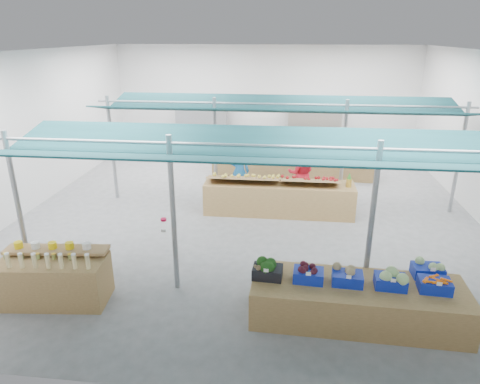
# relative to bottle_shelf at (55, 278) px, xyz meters

# --- Properties ---
(floor) EXTENTS (13.00, 13.00, 0.00)m
(floor) POSITION_rel_bottle_shelf_xyz_m (3.08, 4.65, -0.45)
(floor) COLOR slate
(floor) RESTS_ON ground
(hall) EXTENTS (13.00, 13.00, 13.00)m
(hall) POSITION_rel_bottle_shelf_xyz_m (3.08, 6.09, 2.19)
(hall) COLOR silver
(hall) RESTS_ON ground
(pole_grid) EXTENTS (10.00, 4.60, 3.00)m
(pole_grid) POSITION_rel_bottle_shelf_xyz_m (3.83, 2.90, 1.36)
(pole_grid) COLOR gray
(pole_grid) RESTS_ON floor
(awnings) EXTENTS (9.50, 7.08, 0.30)m
(awnings) POSITION_rel_bottle_shelf_xyz_m (3.83, 2.90, 2.33)
(awnings) COLOR #0A2A2E
(awnings) RESTS_ON pole_grid
(back_shelving_left) EXTENTS (2.00, 0.50, 2.00)m
(back_shelving_left) POSITION_rel_bottle_shelf_xyz_m (0.58, 10.65, 0.55)
(back_shelving_left) COLOR #B23F33
(back_shelving_left) RESTS_ON floor
(back_shelving_right) EXTENTS (2.00, 0.50, 2.00)m
(back_shelving_right) POSITION_rel_bottle_shelf_xyz_m (5.08, 10.65, 0.55)
(back_shelving_right) COLOR #B23F33
(back_shelving_right) RESTS_ON floor
(bottle_shelf) EXTENTS (1.95, 1.28, 1.11)m
(bottle_shelf) POSITION_rel_bottle_shelf_xyz_m (0.00, 0.00, 0.00)
(bottle_shelf) COLOR olive
(bottle_shelf) RESTS_ON floor
(veg_counter) EXTENTS (3.58, 1.30, 0.69)m
(veg_counter) POSITION_rel_bottle_shelf_xyz_m (5.36, 0.03, -0.11)
(veg_counter) COLOR olive
(veg_counter) RESTS_ON floor
(fruit_counter) EXTENTS (3.99, 0.96, 0.85)m
(fruit_counter) POSITION_rel_bottle_shelf_xyz_m (3.90, 4.54, -0.03)
(fruit_counter) COLOR olive
(fruit_counter) RESTS_ON floor
(far_counter) EXTENTS (5.44, 1.30, 0.97)m
(far_counter) POSITION_rel_bottle_shelf_xyz_m (4.24, 7.97, 0.03)
(far_counter) COLOR olive
(far_counter) RESTS_ON floor
(crate_stack) EXTENTS (0.58, 0.47, 0.61)m
(crate_stack) POSITION_rel_bottle_shelf_xyz_m (6.08, 0.36, -0.15)
(crate_stack) COLOR #0E23A0
(crate_stack) RESTS_ON floor
(vendor_left) EXTENTS (0.58, 0.38, 1.60)m
(vendor_left) POSITION_rel_bottle_shelf_xyz_m (2.70, 5.64, 0.34)
(vendor_left) COLOR #1963A7
(vendor_left) RESTS_ON floor
(vendor_right) EXTENTS (0.78, 0.61, 1.60)m
(vendor_right) POSITION_rel_bottle_shelf_xyz_m (4.50, 5.64, 0.34)
(vendor_right) COLOR red
(vendor_right) RESTS_ON floor
(crate_broccoli) EXTENTS (0.52, 0.42, 0.35)m
(crate_broccoli) POSITION_rel_bottle_shelf_xyz_m (3.84, 0.08, 0.40)
(crate_broccoli) COLOR black
(crate_broccoli) RESTS_ON veg_counter
(crate_beets) EXTENTS (0.52, 0.42, 0.29)m
(crate_beets) POSITION_rel_bottle_shelf_xyz_m (4.53, 0.06, 0.37)
(crate_beets) COLOR #0E23A0
(crate_beets) RESTS_ON veg_counter
(crate_celeriac) EXTENTS (0.52, 0.42, 0.31)m
(crate_celeriac) POSITION_rel_bottle_shelf_xyz_m (5.17, 0.04, 0.38)
(crate_celeriac) COLOR #0E23A0
(crate_celeriac) RESTS_ON veg_counter
(crate_cabbage) EXTENTS (0.52, 0.42, 0.35)m
(crate_cabbage) POSITION_rel_bottle_shelf_xyz_m (5.86, 0.01, 0.40)
(crate_cabbage) COLOR #0E23A0
(crate_cabbage) RESTS_ON veg_counter
(crate_carrots) EXTENTS (0.52, 0.42, 0.29)m
(crate_carrots) POSITION_rel_bottle_shelf_xyz_m (6.54, -0.01, 0.35)
(crate_carrots) COLOR #0E23A0
(crate_carrots) RESTS_ON veg_counter
(sparrow) EXTENTS (0.12, 0.09, 0.11)m
(sparrow) POSITION_rel_bottle_shelf_xyz_m (3.68, -0.03, 0.48)
(sparrow) COLOR brown
(sparrow) RESTS_ON crate_broccoli
(pole_ribbon) EXTENTS (0.12, 0.12, 0.28)m
(pole_ribbon) POSITION_rel_bottle_shelf_xyz_m (1.67, 1.33, 0.63)
(pole_ribbon) COLOR red
(pole_ribbon) RESTS_ON pole_grid
(apple_heap_yellow) EXTENTS (1.90, 0.71, 0.27)m
(apple_heap_yellow) POSITION_rel_bottle_shelf_xyz_m (2.95, 4.44, 0.57)
(apple_heap_yellow) COLOR #997247
(apple_heap_yellow) RESTS_ON fruit_counter
(apple_heap_red) EXTENTS (1.50, 0.71, 0.27)m
(apple_heap_red) POSITION_rel_bottle_shelf_xyz_m (4.71, 4.45, 0.57)
(apple_heap_red) COLOR #997247
(apple_heap_red) RESTS_ON fruit_counter
(pineapple) EXTENTS (0.14, 0.14, 0.39)m
(pineapple) POSITION_rel_bottle_shelf_xyz_m (5.70, 4.45, 0.58)
(pineapple) COLOR #8C6019
(pineapple) RESTS_ON fruit_counter
(crate_extra) EXTENTS (0.51, 0.41, 0.32)m
(crate_extra) POSITION_rel_bottle_shelf_xyz_m (6.56, 0.43, 0.38)
(crate_extra) COLOR #0E23A0
(crate_extra) RESTS_ON veg_counter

